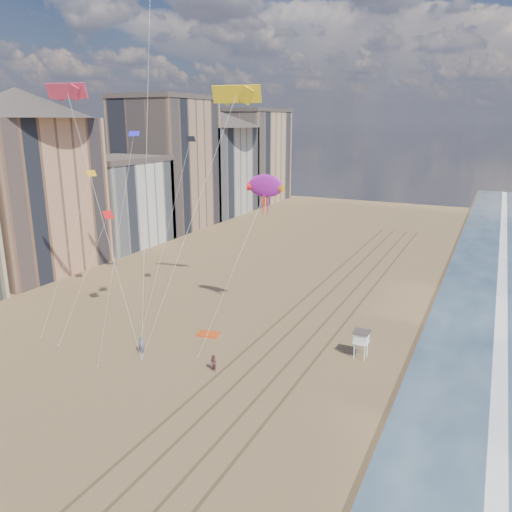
{
  "coord_description": "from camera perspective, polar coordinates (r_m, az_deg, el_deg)",
  "views": [
    {
      "loc": [
        20.98,
        -20.59,
        23.59
      ],
      "look_at": [
        -1.65,
        26.0,
        9.5
      ],
      "focal_mm": 35.0,
      "sensor_mm": 36.0,
      "label": 1
    }
  ],
  "objects": [
    {
      "name": "wet_sand",
      "position": [
        65.05,
        22.5,
        -7.27
      ],
      "size": [
        260.0,
        260.0,
        0.0
      ],
      "primitive_type": "plane",
      "color": "#42301E",
      "rests_on": "ground"
    },
    {
      "name": "ground",
      "position": [
        37.69,
        -16.7,
        -24.27
      ],
      "size": [
        260.0,
        260.0,
        0.0
      ],
      "primitive_type": "plane",
      "color": "brown",
      "rests_on": "ground"
    },
    {
      "name": "kite_flyer_b",
      "position": [
        49.61,
        -4.92,
        -12.1
      ],
      "size": [
        1.07,
        1.0,
        1.75
      ],
      "primitive_type": "imported",
      "rotation": [
        0.0,
        0.0,
        -0.52
      ],
      "color": "brown",
      "rests_on": "ground"
    },
    {
      "name": "foam",
      "position": [
        65.06,
        26.21,
        -7.69
      ],
      "size": [
        260.0,
        260.0,
        0.0
      ],
      "primitive_type": "plane",
      "color": "white",
      "rests_on": "ground"
    },
    {
      "name": "buildings",
      "position": [
        109.45,
        -11.95,
        9.63
      ],
      "size": [
        34.72,
        131.35,
        29.0
      ],
      "color": "#C6B284",
      "rests_on": "ground"
    },
    {
      "name": "parafoils",
      "position": [
        57.7,
        -10.17,
        21.67
      ],
      "size": [
        18.58,
        14.47,
        12.17
      ],
      "color": "black",
      "rests_on": "ground"
    },
    {
      "name": "grounded_kite",
      "position": [
        57.62,
        -5.48,
        -8.88
      ],
      "size": [
        2.56,
        1.85,
        0.27
      ],
      "primitive_type": "cube",
      "rotation": [
        0.0,
        0.0,
        0.16
      ],
      "color": "#E44913",
      "rests_on": "ground"
    },
    {
      "name": "show_kite",
      "position": [
        56.33,
        1.09,
        7.99
      ],
      "size": [
        4.39,
        6.09,
        19.73
      ],
      "color": "#A21898",
      "rests_on": "ground"
    },
    {
      "name": "small_kites",
      "position": [
        58.54,
        -14.47,
        9.79
      ],
      "size": [
        14.58,
        10.56,
        9.61
      ],
      "color": "black",
      "rests_on": "ground"
    },
    {
      "name": "lifeguard_stand",
      "position": [
        52.51,
        11.95,
        -9.1
      ],
      "size": [
        1.63,
        1.63,
        2.94
      ],
      "color": "white",
      "rests_on": "ground"
    },
    {
      "name": "kite_flyer_a",
      "position": [
        54.18,
        -12.96,
        -9.9
      ],
      "size": [
        0.81,
        0.68,
        1.9
      ],
      "primitive_type": "imported",
      "rotation": [
        0.0,
        0.0,
        0.39
      ],
      "color": "slate",
      "rests_on": "ground"
    },
    {
      "name": "tracks",
      "position": [
        58.78,
        5.46,
        -8.51
      ],
      "size": [
        7.68,
        120.0,
        0.01
      ],
      "color": "brown",
      "rests_on": "ground"
    }
  ]
}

